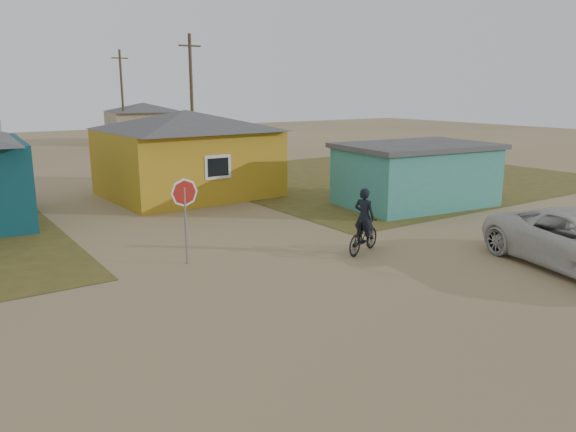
% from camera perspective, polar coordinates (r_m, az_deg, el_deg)
% --- Properties ---
extents(ground, '(120.00, 120.00, 0.00)m').
position_cam_1_polar(ground, '(13.65, 5.02, -7.98)').
color(ground, '#947D55').
extents(grass_ne, '(20.00, 18.00, 0.00)m').
position_cam_1_polar(grass_ne, '(32.17, 9.77, 4.01)').
color(grass_ne, brown).
rests_on(grass_ne, ground).
extents(house_yellow, '(7.72, 6.76, 3.90)m').
position_cam_1_polar(house_yellow, '(26.25, -10.21, 6.43)').
color(house_yellow, '#B88C1C').
rests_on(house_yellow, ground).
extents(shed_turquoise, '(6.71, 4.93, 2.60)m').
position_cam_1_polar(shed_turquoise, '(24.29, 12.83, 4.17)').
color(shed_turquoise, teal).
rests_on(shed_turquoise, ground).
extents(house_beige_east, '(6.95, 6.05, 3.60)m').
position_cam_1_polar(house_beige_east, '(53.12, -14.41, 9.22)').
color(house_beige_east, gray).
rests_on(house_beige_east, ground).
extents(utility_pole_near, '(1.40, 0.20, 8.00)m').
position_cam_1_polar(utility_pole_near, '(35.05, -9.75, 11.51)').
color(utility_pole_near, '#493E2B').
rests_on(utility_pole_near, ground).
extents(utility_pole_far, '(1.40, 0.20, 8.00)m').
position_cam_1_polar(utility_pole_far, '(50.33, -16.48, 11.52)').
color(utility_pole_far, '#493E2B').
rests_on(utility_pole_far, ground).
extents(stop_sign, '(0.76, 0.32, 2.45)m').
position_cam_1_polar(stop_sign, '(15.72, -10.45, 1.48)').
color(stop_sign, gray).
rests_on(stop_sign, ground).
extents(cyclist, '(1.81, 1.08, 1.98)m').
position_cam_1_polar(cyclist, '(16.93, 7.71, -1.36)').
color(cyclist, black).
rests_on(cyclist, ground).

